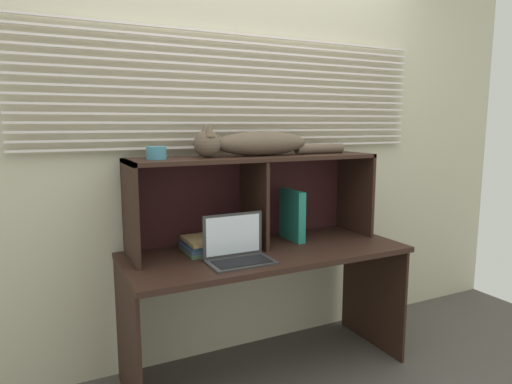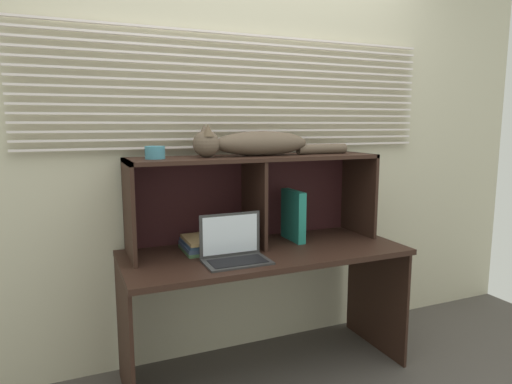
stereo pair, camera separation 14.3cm
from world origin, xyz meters
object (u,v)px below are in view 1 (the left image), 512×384
(binder_upright, at_px, (292,215))
(book_stack, at_px, (199,245))
(cat, at_px, (255,143))
(laptop, at_px, (238,251))
(small_basket, at_px, (156,153))

(binder_upright, xyz_separation_m, book_stack, (-0.59, -0.00, -0.11))
(cat, relative_size, binder_upright, 3.16)
(book_stack, bearing_deg, binder_upright, 0.09)
(cat, distance_m, laptop, 0.62)
(book_stack, bearing_deg, laptop, -63.88)
(small_basket, bearing_deg, laptop, -36.11)
(small_basket, bearing_deg, book_stack, -0.25)
(cat, height_order, binder_upright, cat)
(small_basket, bearing_deg, cat, -0.00)
(binder_upright, distance_m, book_stack, 0.60)
(laptop, bearing_deg, small_basket, 143.89)
(cat, height_order, laptop, cat)
(binder_upright, distance_m, small_basket, 0.89)
(laptop, relative_size, book_stack, 1.30)
(book_stack, relative_size, small_basket, 2.49)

